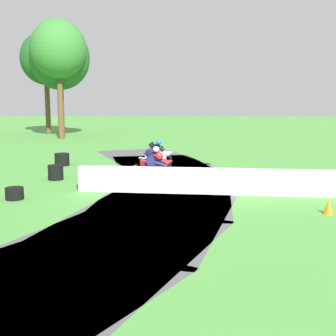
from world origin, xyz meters
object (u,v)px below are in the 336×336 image
(tire_stack_mid_b, at_px, (56,172))
(motorcycle_lead_green, at_px, (158,172))
(motorcycle_trailing_white, at_px, (157,154))
(tire_stack_far, at_px, (62,159))
(tire_stack_mid_a, at_px, (14,193))
(traffic_cone, at_px, (328,207))
(motorcycle_chase_red, at_px, (155,163))

(tire_stack_mid_b, bearing_deg, motorcycle_lead_green, -23.65)
(motorcycle_trailing_white, distance_m, tire_stack_far, 4.73)
(motorcycle_trailing_white, bearing_deg, tire_stack_far, 172.70)
(tire_stack_mid_a, xyz_separation_m, traffic_cone, (9.72, -1.59, 0.02))
(motorcycle_trailing_white, distance_m, traffic_cone, 9.86)
(motorcycle_chase_red, xyz_separation_m, traffic_cone, (5.32, -5.50, -0.42))
(motorcycle_chase_red, relative_size, tire_stack_mid_b, 2.74)
(tire_stack_mid_a, distance_m, tire_stack_mid_b, 3.54)
(motorcycle_lead_green, relative_size, tire_stack_far, 2.38)
(tire_stack_mid_a, distance_m, traffic_cone, 9.85)
(tire_stack_mid_a, bearing_deg, traffic_cone, -9.30)
(tire_stack_far, bearing_deg, motorcycle_trailing_white, -7.30)
(motorcycle_lead_green, xyz_separation_m, tire_stack_mid_b, (-4.24, 1.86, -0.36))
(tire_stack_mid_a, height_order, traffic_cone, traffic_cone)
(motorcycle_lead_green, distance_m, motorcycle_trailing_white, 5.00)
(motorcycle_chase_red, bearing_deg, motorcycle_trailing_white, 90.94)
(motorcycle_chase_red, distance_m, traffic_cone, 7.67)
(motorcycle_trailing_white, relative_size, tire_stack_mid_b, 2.77)
(tire_stack_far, bearing_deg, motorcycle_lead_green, -48.47)
(motorcycle_trailing_white, distance_m, tire_stack_mid_a, 7.97)
(motorcycle_lead_green, distance_m, motorcycle_chase_red, 2.25)
(motorcycle_chase_red, bearing_deg, traffic_cone, -45.95)
(motorcycle_trailing_white, relative_size, traffic_cone, 3.87)
(motorcycle_chase_red, relative_size, tire_stack_far, 2.38)
(tire_stack_far, relative_size, traffic_cone, 1.61)
(tire_stack_mid_a, bearing_deg, motorcycle_trailing_white, 56.82)
(motorcycle_lead_green, relative_size, motorcycle_trailing_white, 0.99)
(motorcycle_chase_red, distance_m, tire_stack_far, 5.81)
(traffic_cone, bearing_deg, tire_stack_mid_a, 170.70)
(tire_stack_mid_b, bearing_deg, traffic_cone, -28.73)
(motorcycle_chase_red, xyz_separation_m, tire_stack_mid_b, (-4.01, -0.39, -0.34))
(tire_stack_mid_b, distance_m, traffic_cone, 10.64)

